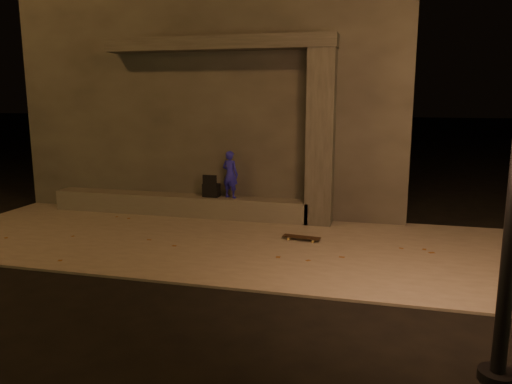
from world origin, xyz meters
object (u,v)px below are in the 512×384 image
(skateboarder, at_px, (230,174))
(backpack, at_px, (211,189))
(skateboard, at_px, (302,237))
(column, at_px, (321,138))

(skateboarder, bearing_deg, backpack, 16.43)
(backpack, xyz_separation_m, skateboard, (2.26, -1.40, -0.56))
(column, xyz_separation_m, backpack, (-2.41, 0.00, -1.18))
(backpack, relative_size, skateboard, 0.70)
(column, distance_m, backpack, 2.68)
(skateboard, bearing_deg, backpack, 155.61)
(backpack, bearing_deg, column, 1.66)
(column, xyz_separation_m, skateboarder, (-1.96, 0.00, -0.83))
(skateboarder, distance_m, skateboard, 2.47)
(column, relative_size, backpack, 7.14)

